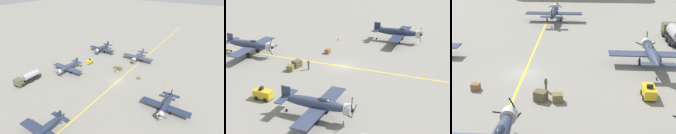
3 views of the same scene
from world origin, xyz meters
TOP-DOWN VIEW (x-y plane):
  - ground_plane at (0.00, 0.00)m, footprint 400.00×400.00m
  - taxiway_stripe at (0.00, 0.00)m, footprint 0.30×160.00m
  - airplane_mid_right at (17.69, 3.86)m, footprint 12.00×9.98m
  - airplane_mid_left at (-17.02, 5.42)m, footprint 12.00×9.98m
  - airplane_near_center at (1.17, -17.61)m, footprint 12.00×9.98m
  - tow_tractor at (15.76, -5.52)m, footprint 1.57×2.60m
  - ground_crew_walking at (3.57, -4.61)m, footprint 0.38×0.38m
  - supply_crate_by_tanker at (-5.07, -4.99)m, footprint 1.04×0.88m
  - supply_crate_mid_lane at (3.24, -6.98)m, footprint 1.69×1.54m
  - supply_crate_outboard at (5.21, -7.16)m, footprint 1.31×1.14m
  - traffic_cone at (-13.30, -6.33)m, footprint 0.36×0.36m

SIDE VIEW (x-z plane):
  - ground_plane at x=0.00m, z-range 0.00..0.00m
  - taxiway_stripe at x=0.00m, z-range 0.00..0.01m
  - traffic_cone at x=-13.30m, z-range 0.00..0.55m
  - supply_crate_by_tanker at x=-5.07m, z-range 0.00..0.84m
  - supply_crate_outboard at x=5.21m, z-range 0.00..0.99m
  - supply_crate_mid_lane at x=3.24m, z-range 0.00..1.17m
  - tow_tractor at x=15.76m, z-range -0.11..1.69m
  - ground_crew_walking at x=3.57m, z-range 0.08..1.81m
  - airplane_mid_right at x=17.69m, z-range 0.11..3.91m
  - airplane_mid_left at x=-17.02m, z-range 0.19..3.84m
  - airplane_near_center at x=1.17m, z-range 0.18..3.85m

